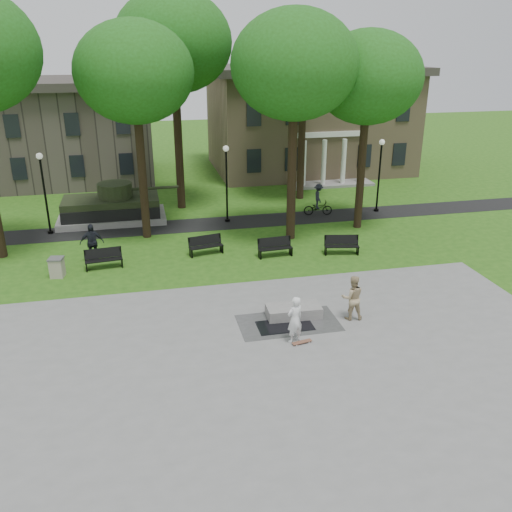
{
  "coord_description": "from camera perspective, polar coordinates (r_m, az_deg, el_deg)",
  "views": [
    {
      "loc": [
        -4.78,
        -19.57,
        10.47
      ],
      "look_at": [
        0.2,
        2.73,
        1.4
      ],
      "focal_mm": 38.0,
      "sensor_mm": 36.0,
      "label": 1
    }
  ],
  "objects": [
    {
      "name": "cyclist",
      "position": [
        35.19,
        6.57,
        5.63
      ],
      "size": [
        1.9,
        1.11,
        2.04
      ],
      "rotation": [
        0.0,
        0.0,
        1.41
      ],
      "color": "black",
      "rests_on": "ground"
    },
    {
      "name": "park_bench_0",
      "position": [
        27.73,
        -15.73,
        -0.21
      ],
      "size": [
        1.84,
        0.71,
        1.0
      ],
      "rotation": [
        0.0,
        0.0,
        0.11
      ],
      "color": "black",
      "rests_on": "ground"
    },
    {
      "name": "park_bench_1",
      "position": [
        28.58,
        -5.29,
        1.2
      ],
      "size": [
        1.85,
        0.87,
        1.0
      ],
      "rotation": [
        0.0,
        0.0,
        0.2
      ],
      "color": "black",
      "rests_on": "ground"
    },
    {
      "name": "concrete_block",
      "position": [
        22.21,
        3.98,
        -5.81
      ],
      "size": [
        2.23,
        1.08,
        0.45
      ],
      "primitive_type": "cube",
      "rotation": [
        0.0,
        0.0,
        -0.04
      ],
      "color": "gray",
      "rests_on": "plaza"
    },
    {
      "name": "puddle",
      "position": [
        21.57,
        3.07,
        -7.35
      ],
      "size": [
        2.2,
        1.2,
        0.0
      ],
      "primitive_type": "cube",
      "color": "black",
      "rests_on": "plaza"
    },
    {
      "name": "lamp_mid",
      "position": [
        33.2,
        -3.12,
        8.25
      ],
      "size": [
        0.36,
        0.36,
        4.73
      ],
      "color": "black",
      "rests_on": "ground"
    },
    {
      "name": "lamp_left",
      "position": [
        33.19,
        -21.42,
        6.78
      ],
      "size": [
        0.36,
        0.36,
        4.73
      ],
      "color": "black",
      "rests_on": "ground"
    },
    {
      "name": "building_left",
      "position": [
        46.99,
        -20.51,
        11.92
      ],
      "size": [
        15.0,
        10.0,
        7.2
      ],
      "primitive_type": "cube",
      "color": "#4C443D",
      "rests_on": "ground"
    },
    {
      "name": "friend_watching",
      "position": [
        22.0,
        10.1,
        -4.33
      ],
      "size": [
        1.0,
        0.83,
        1.87
      ],
      "primitive_type": "imported",
      "rotation": [
        0.0,
        0.0,
        3.0
      ],
      "color": "tan",
      "rests_on": "plaza"
    },
    {
      "name": "pedestrian_walker",
      "position": [
        28.55,
        -16.9,
        1.33
      ],
      "size": [
        1.22,
        0.59,
        2.01
      ],
      "primitive_type": "imported",
      "rotation": [
        0.0,
        0.0,
        0.09
      ],
      "color": "black",
      "rests_on": "ground"
    },
    {
      "name": "tree_5",
      "position": [
        37.8,
        5.1,
        20.36
      ],
      "size": [
        6.4,
        6.4,
        12.44
      ],
      "color": "black",
      "rests_on": "ground"
    },
    {
      "name": "tree_3",
      "position": [
        31.81,
        11.7,
        17.86
      ],
      "size": [
        6.0,
        6.0,
        11.19
      ],
      "color": "black",
      "rests_on": "ground"
    },
    {
      "name": "plaza",
      "position": [
        18.56,
        4.73,
        -12.73
      ],
      "size": [
        22.0,
        16.0,
        0.02
      ],
      "primitive_type": "cube",
      "color": "gray",
      "rests_on": "ground"
    },
    {
      "name": "park_bench_3",
      "position": [
        28.87,
        8.96,
        1.22
      ],
      "size": [
        1.85,
        0.86,
        1.0
      ],
      "rotation": [
        0.0,
        0.0,
        -0.19
      ],
      "color": "black",
      "rests_on": "ground"
    },
    {
      "name": "tree_1",
      "position": [
        30.11,
        -12.69,
        18.28
      ],
      "size": [
        6.2,
        6.2,
        11.63
      ],
      "color": "black",
      "rests_on": "ground"
    },
    {
      "name": "skateboard",
      "position": [
        20.44,
        4.86,
        -9.07
      ],
      "size": [
        0.8,
        0.35,
        0.07
      ],
      "primitive_type": "cube",
      "rotation": [
        0.0,
        0.0,
        0.2
      ],
      "color": "brown",
      "rests_on": "plaza"
    },
    {
      "name": "skateboarder",
      "position": [
        20.11,
        4.1,
        -6.69
      ],
      "size": [
        0.79,
        0.66,
        1.84
      ],
      "primitive_type": "imported",
      "rotation": [
        0.0,
        0.0,
        3.52
      ],
      "color": "silver",
      "rests_on": "plaza"
    },
    {
      "name": "tree_2",
      "position": [
        29.28,
        4.08,
        19.35
      ],
      "size": [
        6.6,
        6.6,
        12.16
      ],
      "color": "black",
      "rests_on": "ground"
    },
    {
      "name": "park_bench_2",
      "position": [
        28.21,
        2.01,
        1.0
      ],
      "size": [
        1.83,
        0.64,
        1.0
      ],
      "rotation": [
        0.0,
        0.0,
        0.07
      ],
      "color": "black",
      "rests_on": "ground"
    },
    {
      "name": "tank_monument",
      "position": [
        34.95,
        -14.89,
        4.95
      ],
      "size": [
        7.45,
        3.4,
        2.4
      ],
      "color": "gray",
      "rests_on": "ground"
    },
    {
      "name": "footpath",
      "position": [
        33.6,
        -3.78,
        3.46
      ],
      "size": [
        44.0,
        2.6,
        0.01
      ],
      "primitive_type": "cube",
      "color": "black",
      "rests_on": "ground"
    },
    {
      "name": "trash_bin",
      "position": [
        27.4,
        -20.22,
        -1.12
      ],
      "size": [
        0.77,
        0.77,
        0.96
      ],
      "rotation": [
        0.0,
        0.0,
        -0.18
      ],
      "color": "#AFA390",
      "rests_on": "ground"
    },
    {
      "name": "tree_4",
      "position": [
        35.67,
        -8.72,
        21.3
      ],
      "size": [
        7.2,
        7.2,
        13.5
      ],
      "color": "black",
      "rests_on": "ground"
    },
    {
      "name": "ground",
      "position": [
        22.7,
        1.02,
        -5.81
      ],
      "size": [
        120.0,
        120.0,
        0.0
      ],
      "primitive_type": "plane",
      "color": "#234F12",
      "rests_on": "ground"
    },
    {
      "name": "building_right",
      "position": [
        48.29,
        5.51,
        14.27
      ],
      "size": [
        17.0,
        12.0,
        8.6
      ],
      "color": "#9E8460",
      "rests_on": "ground"
    },
    {
      "name": "lamp_right",
      "position": [
        36.16,
        12.89,
        8.86
      ],
      "size": [
        0.36,
        0.36,
        4.73
      ],
      "color": "black",
      "rests_on": "ground"
    }
  ]
}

